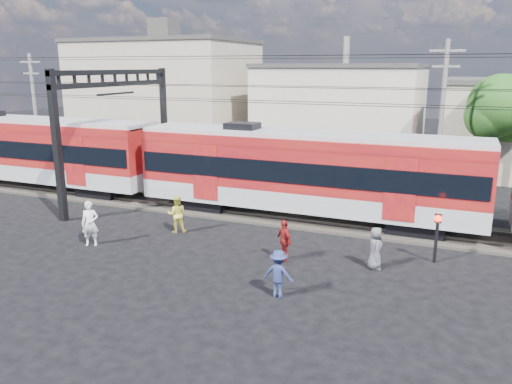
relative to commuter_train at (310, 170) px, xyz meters
The scene contains 17 objects.
ground 8.38m from the commuter_train, 95.04° to the right, with size 120.00×120.00×0.00m, color black.
track_bed 2.45m from the commuter_train, behind, with size 70.00×3.40×0.12m, color #2D2823.
rail_near 2.45m from the commuter_train, 133.27° to the right, with size 70.00×0.12×0.12m, color #59544C.
rail_far 2.45m from the commuter_train, 133.27° to the left, with size 70.00×0.12×0.12m, color #59544C.
commuter_train is the anchor object (origin of this frame).
catenary 9.75m from the commuter_train, behind, with size 70.00×9.30×7.52m.
building_west 23.97m from the commuter_train, 137.90° to the left, with size 14.28×10.20×9.30m.
building_midwest 19.23m from the commuter_train, 98.11° to the left, with size 12.24×12.24×7.30m.
utility_pole_mid 9.03m from the commuter_train, 52.90° to the left, with size 1.80×0.24×8.50m.
utility_pole_west 23.56m from the commuter_train, 165.20° to the left, with size 1.80×0.24×8.00m.
tree_near 13.38m from the commuter_train, 49.96° to the left, with size 3.82×3.64×6.72m.
pedestrian_a 9.96m from the commuter_train, 137.15° to the right, with size 0.67×0.44×1.84m, color white.
pedestrian_b 6.43m from the commuter_train, 140.80° to the right, with size 0.81×0.63×1.66m, color #E0D746.
pedestrian_c 8.51m from the commuter_train, 80.02° to the right, with size 1.01×0.58×1.56m, color navy.
pedestrian_d 5.56m from the commuter_train, 83.47° to the right, with size 0.94×0.39×1.60m, color maroon.
pedestrian_e 6.36m from the commuter_train, 50.76° to the right, with size 0.76×0.50×1.56m, color #545459.
crossing_signal 6.84m from the commuter_train, 29.69° to the right, with size 0.28×0.28×1.89m.
Camera 1 is at (7.03, -13.96, 7.12)m, focal length 35.00 mm.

